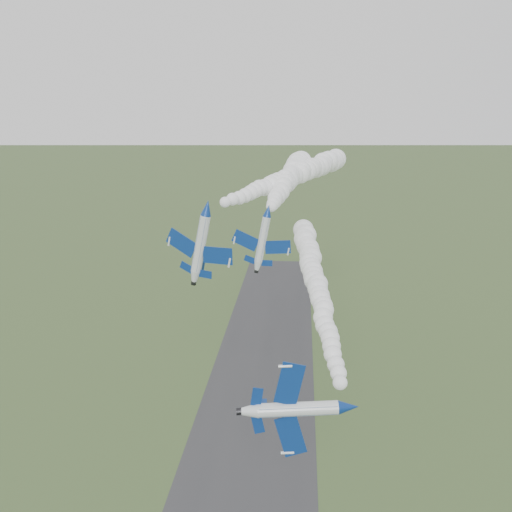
# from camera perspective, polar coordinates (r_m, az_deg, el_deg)

# --- Properties ---
(runway) EXTENTS (24.00, 260.00, 0.04)m
(runway) POSITION_cam_1_polar(r_m,az_deg,el_deg) (113.02, -0.39, -17.66)
(runway) COLOR #313234
(runway) RESTS_ON ground
(jet_lead) EXTENTS (3.66, 13.69, 11.29)m
(jet_lead) POSITION_cam_1_polar(r_m,az_deg,el_deg) (66.15, 9.29, -14.73)
(jet_lead) COLOR silver
(smoke_trail_jet_lead) EXTENTS (11.79, 72.57, 4.82)m
(smoke_trail_jet_lead) POSITION_cam_1_polar(r_m,az_deg,el_deg) (101.87, 6.01, -2.62)
(smoke_trail_jet_lead) COLOR white
(jet_pair_left) EXTENTS (11.88, 14.04, 4.17)m
(jet_pair_left) POSITION_cam_1_polar(r_m,az_deg,el_deg) (89.19, -4.96, 4.82)
(jet_pair_left) COLOR silver
(smoke_trail_jet_pair_left) EXTENTS (29.90, 71.33, 5.56)m
(smoke_trail_jet_pair_left) POSITION_cam_1_polar(r_m,az_deg,el_deg) (125.91, 3.76, 8.05)
(smoke_trail_jet_pair_left) COLOR white
(jet_pair_right) EXTENTS (9.18, 11.18, 3.09)m
(jet_pair_right) POSITION_cam_1_polar(r_m,az_deg,el_deg) (88.30, 1.21, 4.55)
(jet_pair_right) COLOR silver
(smoke_trail_jet_pair_right) EXTENTS (8.97, 67.16, 5.74)m
(smoke_trail_jet_pair_right) POSITION_cam_1_polar(r_m,az_deg,el_deg) (123.21, 3.28, 7.73)
(smoke_trail_jet_pair_right) COLOR white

